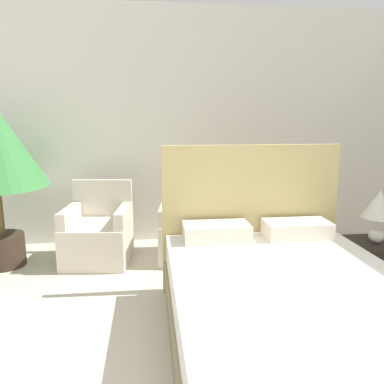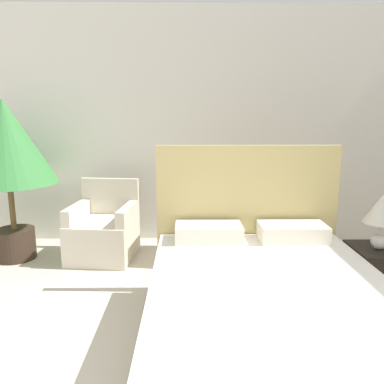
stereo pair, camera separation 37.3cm
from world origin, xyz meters
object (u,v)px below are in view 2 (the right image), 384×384
armchair_near_window_left (104,234)px  nightstand (377,275)px  armchair_near_window_right (195,233)px  potted_palm (6,148)px  bed (270,319)px  table_lamp (382,212)px

armchair_near_window_left → nightstand: 2.81m
armchair_near_window_right → potted_palm: (-2.03, -0.03, 0.98)m
bed → nightstand: size_ratio=4.60×
bed → armchair_near_window_left: 2.41m
potted_palm → armchair_near_window_right: bearing=0.9°
bed → table_lamp: bed is taller
bed → potted_palm: bearing=143.0°
armchair_near_window_left → table_lamp: bearing=-17.2°
armchair_near_window_left → armchair_near_window_right: bearing=6.2°
armchair_near_window_right → table_lamp: table_lamp is taller
nightstand → armchair_near_window_left: bearing=157.2°
bed → armchair_near_window_left: bed is taller
armchair_near_window_left → nightstand: size_ratio=1.77×
armchair_near_window_right → potted_palm: 2.25m
nightstand → table_lamp: table_lamp is taller
armchair_near_window_right → bed: bearing=-69.5°
armchair_near_window_left → table_lamp: 2.84m
potted_palm → table_lamp: potted_palm is taller
armchair_near_window_right → nightstand: bearing=-27.8°
potted_palm → nightstand: (3.58, -1.06, -1.01)m
bed → armchair_near_window_right: (-0.45, 1.89, -0.03)m
armchair_near_window_right → table_lamp: (1.52, -1.11, 0.53)m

